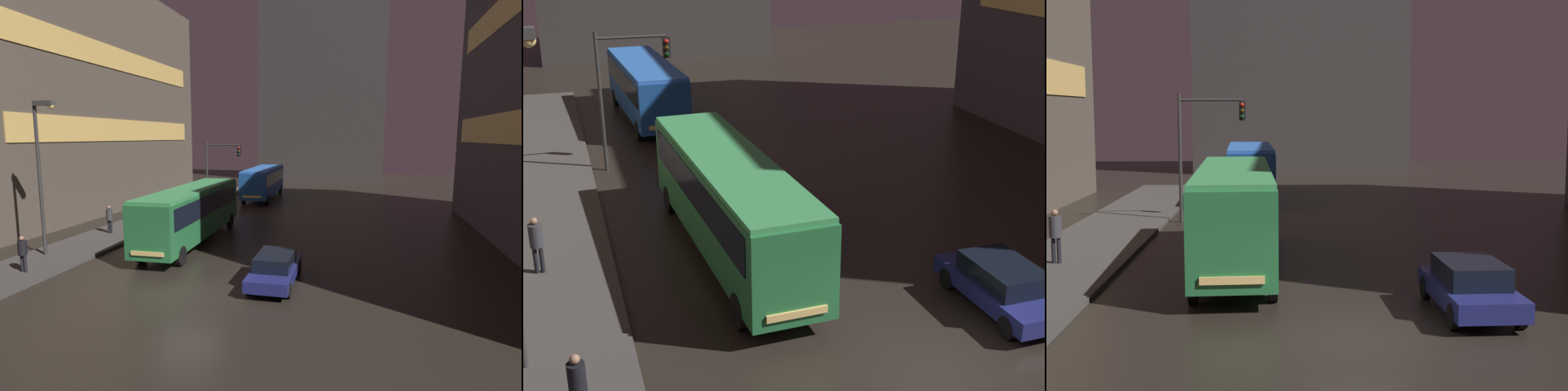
% 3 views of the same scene
% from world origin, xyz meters
% --- Properties ---
extents(ground_plane, '(120.00, 120.00, 0.00)m').
position_xyz_m(ground_plane, '(0.00, 0.00, 0.00)').
color(ground_plane, black).
extents(sidewalk_left, '(4.00, 48.00, 0.15)m').
position_xyz_m(sidewalk_left, '(-9.00, 10.00, 0.07)').
color(sidewalk_left, '#3D3A38').
rests_on(sidewalk_left, ground).
extents(bus_near, '(2.91, 11.84, 3.37)m').
position_xyz_m(bus_near, '(-3.25, 7.81, 2.08)').
color(bus_near, '#236B38').
rests_on(bus_near, ground).
extents(bus_far, '(3.02, 10.82, 3.21)m').
position_xyz_m(bus_far, '(-3.39, 26.24, 1.98)').
color(bus_far, '#194793').
rests_on(bus_far, ground).
extents(car_taxi, '(1.92, 4.38, 1.38)m').
position_xyz_m(car_taxi, '(3.16, 2.10, 0.72)').
color(car_taxi, navy).
rests_on(car_taxi, ground).
extents(pedestrian_near, '(0.51, 0.51, 1.82)m').
position_xyz_m(pedestrian_near, '(-9.24, 8.10, 1.25)').
color(pedestrian_near, black).
rests_on(pedestrian_near, sidewalk_left).
extents(pedestrian_mid, '(0.53, 0.53, 1.72)m').
position_xyz_m(pedestrian_mid, '(-8.46, 0.29, 1.18)').
color(pedestrian_mid, black).
rests_on(pedestrian_mid, sidewalk_left).
extents(traffic_light_main, '(3.16, 0.35, 6.03)m').
position_xyz_m(traffic_light_main, '(-5.27, 17.97, 4.08)').
color(traffic_light_main, '#2D2D2D').
rests_on(traffic_light_main, ground).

